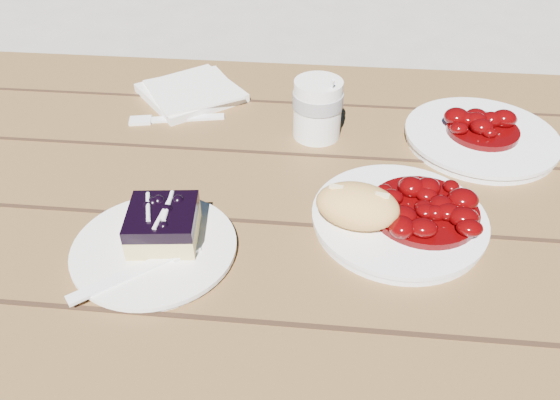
# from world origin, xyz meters

# --- Properties ---
(picnic_table) EXTENTS (2.00, 1.55, 0.75)m
(picnic_table) POSITION_xyz_m (0.00, -0.00, 0.59)
(picnic_table) COLOR brown
(picnic_table) RESTS_ON ground
(main_plate) EXTENTS (0.21, 0.21, 0.02)m
(main_plate) POSITION_xyz_m (0.15, -0.07, 0.76)
(main_plate) COLOR white
(main_plate) RESTS_ON picnic_table
(goulash_stew) EXTENTS (0.14, 0.14, 0.04)m
(goulash_stew) POSITION_xyz_m (0.18, -0.06, 0.79)
(goulash_stew) COLOR #4A0203
(goulash_stew) RESTS_ON main_plate
(bread_roll) EXTENTS (0.11, 0.09, 0.05)m
(bread_roll) POSITION_xyz_m (0.09, -0.09, 0.79)
(bread_roll) COLOR #DCA654
(bread_roll) RESTS_ON main_plate
(dessert_plate) EXTENTS (0.19, 0.19, 0.01)m
(dessert_plate) POSITION_xyz_m (-0.15, -0.15, 0.76)
(dessert_plate) COLOR white
(dessert_plate) RESTS_ON picnic_table
(blueberry_cake) EXTENTS (0.09, 0.09, 0.05)m
(blueberry_cake) POSITION_xyz_m (-0.14, -0.13, 0.78)
(blueberry_cake) COLOR #D0BC71
(blueberry_cake) RESTS_ON dessert_plate
(fork_dessert) EXTENTS (0.14, 0.12, 0.00)m
(fork_dessert) POSITION_xyz_m (-0.17, -0.20, 0.76)
(fork_dessert) COLOR white
(fork_dessert) RESTS_ON dessert_plate
(coffee_cup) EXTENTS (0.07, 0.07, 0.09)m
(coffee_cup) POSITION_xyz_m (0.03, 0.14, 0.80)
(coffee_cup) COLOR white
(coffee_cup) RESTS_ON picnic_table
(napkin_stack) EXTENTS (0.21, 0.21, 0.01)m
(napkin_stack) POSITION_xyz_m (-0.19, 0.25, 0.76)
(napkin_stack) COLOR white
(napkin_stack) RESTS_ON picnic_table
(fork_table) EXTENTS (0.16, 0.06, 0.00)m
(fork_table) POSITION_xyz_m (-0.18, 0.17, 0.75)
(fork_table) COLOR white
(fork_table) RESTS_ON picnic_table
(second_plate) EXTENTS (0.23, 0.23, 0.02)m
(second_plate) POSITION_xyz_m (0.29, 0.14, 0.76)
(second_plate) COLOR white
(second_plate) RESTS_ON picnic_table
(second_stew) EXTENTS (0.11, 0.11, 0.04)m
(second_stew) POSITION_xyz_m (0.29, 0.14, 0.79)
(second_stew) COLOR #4A0203
(second_stew) RESTS_ON second_plate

